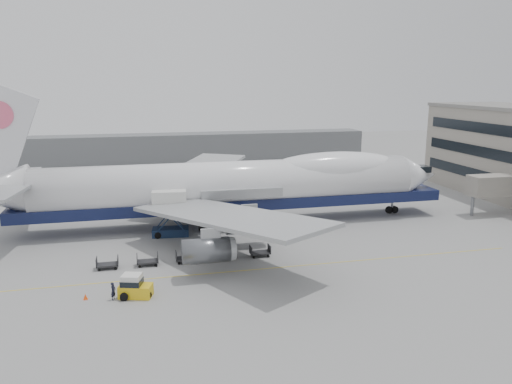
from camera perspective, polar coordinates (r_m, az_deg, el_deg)
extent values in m
plane|color=gray|center=(59.53, -0.82, -6.76)|extent=(260.00, 260.00, 0.00)
cube|color=gold|center=(54.05, 0.57, -8.80)|extent=(60.00, 0.15, 0.01)
cube|color=gray|center=(83.04, 25.89, 0.73)|extent=(9.00, 3.00, 3.00)
cylinder|color=slate|center=(81.21, 23.49, -1.46)|extent=(0.50, 0.50, 3.00)
cube|color=slate|center=(125.94, -12.26, 4.86)|extent=(110.00, 8.00, 7.00)
cylinder|color=white|center=(69.38, -2.97, 0.90)|extent=(52.00, 6.40, 6.40)
cube|color=#111840|center=(70.12, -2.15, -1.11)|extent=(60.00, 5.76, 1.50)
cone|color=white|center=(79.72, 18.00, 1.82)|extent=(6.00, 6.40, 6.40)
ellipsoid|color=white|center=(73.40, 9.09, 2.80)|extent=(20.67, 5.78, 4.56)
cube|color=#9EA0A3|center=(55.33, -3.36, -2.75)|extent=(20.35, 26.74, 2.26)
cube|color=#9EA0A3|center=(82.96, -6.79, 2.32)|extent=(20.35, 26.74, 2.26)
cylinder|color=#595B60|center=(87.71, -9.05, 1.34)|extent=(4.80, 2.60, 2.60)
cylinder|color=#595B60|center=(79.61, -4.25, 0.33)|extent=(4.80, 2.60, 2.60)
cylinder|color=#595B60|center=(60.51, -1.24, -3.56)|extent=(4.80, 2.60, 2.60)
cylinder|color=#595B60|center=(51.09, -5.74, -6.68)|extent=(4.80, 2.60, 2.60)
cylinder|color=slate|center=(78.66, 15.29, -1.47)|extent=(0.36, 0.36, 2.50)
cylinder|color=black|center=(78.82, 15.26, -1.96)|extent=(1.10, 0.45, 1.10)
cylinder|color=slate|center=(67.10, -4.99, -3.45)|extent=(0.36, 0.36, 2.50)
cylinder|color=black|center=(67.29, -4.98, -4.02)|extent=(1.10, 0.45, 1.10)
cylinder|color=slate|center=(72.83, -5.68, -2.18)|extent=(0.36, 0.36, 2.50)
cylinder|color=black|center=(73.01, -5.67, -2.71)|extent=(1.10, 0.45, 1.10)
cube|color=#182948|center=(66.11, -9.73, -4.50)|extent=(4.86, 2.68, 1.03)
cube|color=silver|center=(64.96, -9.88, -0.71)|extent=(4.51, 2.83, 2.05)
cube|color=#182948|center=(64.50, -9.75, -2.81)|extent=(3.33, 0.44, 3.69)
cube|color=#182948|center=(66.48, -9.86, -2.36)|extent=(3.33, 0.44, 3.69)
cube|color=slate|center=(66.41, -9.96, -0.42)|extent=(2.34, 1.33, 0.15)
cylinder|color=black|center=(65.18, -11.15, -4.89)|extent=(0.84, 0.33, 0.84)
cylinder|color=black|center=(66.96, -11.22, -4.42)|extent=(0.84, 0.33, 0.84)
cylinder|color=black|center=(65.36, -8.20, -4.73)|extent=(0.84, 0.33, 0.84)
cylinder|color=black|center=(67.14, -8.35, -4.27)|extent=(0.84, 0.33, 0.84)
cube|color=yellow|center=(48.66, -13.58, -10.91)|extent=(3.32, 2.41, 1.17)
cube|color=silver|center=(48.35, -14.01, -9.73)|extent=(2.07, 1.93, 1.06)
cube|color=black|center=(48.43, -14.00, -9.96)|extent=(2.20, 2.06, 0.53)
cylinder|color=black|center=(48.14, -14.86, -11.53)|extent=(0.74, 0.32, 0.74)
cylinder|color=black|center=(49.41, -14.82, -10.88)|extent=(0.74, 0.32, 0.74)
cylinder|color=black|center=(48.10, -12.28, -11.41)|extent=(0.74, 0.32, 0.74)
cylinder|color=black|center=(49.37, -12.31, -10.77)|extent=(0.74, 0.32, 0.74)
imported|color=black|center=(48.46, -16.00, -10.83)|extent=(0.64, 0.73, 1.68)
cone|color=#FF4C0D|center=(49.49, -18.92, -11.23)|extent=(0.37, 0.37, 0.57)
cube|color=#FF4C0D|center=(49.60, -18.90, -11.51)|extent=(0.39, 0.39, 0.03)
cube|color=#2D2D30|center=(56.32, -16.61, -7.96)|extent=(2.30, 1.35, 0.18)
cube|color=#2D2D30|center=(56.27, -17.76, -7.62)|extent=(0.08, 1.35, 0.90)
cube|color=#2D2D30|center=(56.11, -15.51, -7.53)|extent=(0.08, 1.35, 0.90)
cylinder|color=black|center=(55.97, -17.50, -8.48)|extent=(0.30, 0.12, 0.30)
cylinder|color=black|center=(57.00, -17.43, -8.09)|extent=(0.30, 0.12, 0.30)
cylinder|color=black|center=(55.85, -15.74, -8.41)|extent=(0.30, 0.12, 0.30)
cylinder|color=black|center=(56.88, -15.70, -8.02)|extent=(0.30, 0.12, 0.30)
cube|color=#2D2D30|center=(56.18, -12.29, -7.77)|extent=(2.30, 1.35, 0.18)
cube|color=#2D2D30|center=(56.05, -13.44, -7.44)|extent=(0.08, 1.35, 0.90)
cube|color=#2D2D30|center=(56.06, -11.17, -7.32)|extent=(0.08, 1.35, 0.90)
cylinder|color=black|center=(55.77, -13.14, -8.29)|extent=(0.30, 0.12, 0.30)
cylinder|color=black|center=(56.80, -13.15, -7.90)|extent=(0.30, 0.12, 0.30)
cylinder|color=black|center=(55.78, -11.38, -8.20)|extent=(0.30, 0.12, 0.30)
cylinder|color=black|center=(56.81, -11.42, -7.82)|extent=(0.30, 0.12, 0.30)
cube|color=#2D2D30|center=(56.36, -7.97, -7.53)|extent=(2.30, 1.35, 0.18)
cube|color=#2D2D30|center=(56.15, -9.10, -7.21)|extent=(0.08, 1.35, 0.90)
cube|color=#2D2D30|center=(56.32, -6.86, -7.07)|extent=(0.08, 1.35, 0.90)
cylinder|color=black|center=(55.89, -8.78, -8.06)|extent=(0.30, 0.12, 0.30)
cylinder|color=black|center=(56.91, -8.87, -7.67)|extent=(0.30, 0.12, 0.30)
cylinder|color=black|center=(56.02, -7.03, -7.95)|extent=(0.30, 0.12, 0.30)
cylinder|color=black|center=(57.05, -7.15, -7.57)|extent=(0.30, 0.12, 0.30)
cube|color=#2D2D30|center=(56.85, -3.70, -7.25)|extent=(2.30, 1.35, 0.18)
cube|color=#2D2D30|center=(56.56, -4.81, -6.94)|extent=(0.08, 1.35, 0.90)
cube|color=#2D2D30|center=(56.90, -2.61, -6.79)|extent=(0.08, 1.35, 0.90)
cylinder|color=black|center=(56.32, -4.46, -7.78)|extent=(0.30, 0.12, 0.30)
cylinder|color=black|center=(57.34, -4.63, -7.41)|extent=(0.30, 0.12, 0.30)
cylinder|color=black|center=(56.58, -2.75, -7.66)|extent=(0.30, 0.12, 0.30)
cylinder|color=black|center=(57.60, -2.95, -7.29)|extent=(0.30, 0.12, 0.30)
cube|color=#2D2D30|center=(57.65, 0.46, -6.94)|extent=(2.30, 1.35, 0.18)
cube|color=#2D2D30|center=(57.28, -0.61, -6.64)|extent=(0.08, 1.35, 0.90)
cube|color=#2D2D30|center=(57.77, 1.53, -6.48)|extent=(0.08, 1.35, 0.90)
cylinder|color=black|center=(57.06, -0.24, -7.47)|extent=(0.30, 0.12, 0.30)
cylinder|color=black|center=(58.07, -0.49, -7.10)|extent=(0.30, 0.12, 0.30)
cylinder|color=black|center=(57.44, 1.42, -7.33)|extent=(0.30, 0.12, 0.30)
cylinder|color=black|center=(58.44, 1.15, -6.98)|extent=(0.30, 0.12, 0.30)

